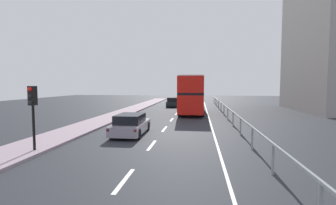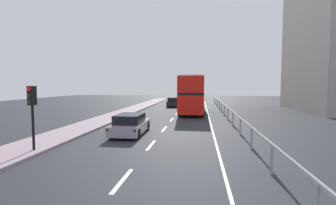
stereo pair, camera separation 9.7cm
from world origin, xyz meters
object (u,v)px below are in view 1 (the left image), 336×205
Objects in this scene: traffic_signal_pole at (32,102)px; sedan_car_ahead at (173,102)px; hatchback_car_near at (131,125)px; double_decker_bus_red at (192,93)px.

sedan_car_ahead is (3.92, 25.94, -1.74)m from traffic_signal_pole.
traffic_signal_pole is (-3.33, -4.83, 1.76)m from hatchback_car_near.
double_decker_bus_red is at bearing 73.96° from hatchback_car_near.
traffic_signal_pole is 26.29m from sedan_car_ahead.
sedan_car_ahead is (0.59, 21.11, 0.01)m from hatchback_car_near.
hatchback_car_near is at bearing -104.72° from double_decker_bus_red.
double_decker_bus_red is 2.43× the size of sedan_car_ahead.
double_decker_bus_red is 13.74m from hatchback_car_near.
double_decker_bus_red is 2.44× the size of hatchback_car_near.
hatchback_car_near is 21.12m from sedan_car_ahead.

